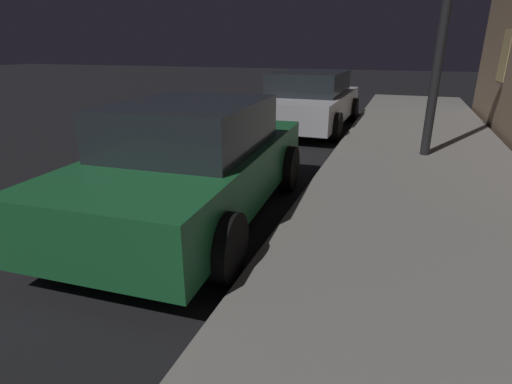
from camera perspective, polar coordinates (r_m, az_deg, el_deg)
The scene contains 2 objects.
car_green at distance 4.88m, azimuth -8.92°, elevation 4.25°, with size 2.19×4.24×1.43m.
car_silver at distance 10.64m, azimuth 7.66°, elevation 12.94°, with size 2.17×4.56×1.43m.
Camera 1 is at (5.16, 0.31, 2.02)m, focal length 27.84 mm.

